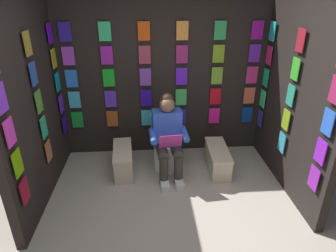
# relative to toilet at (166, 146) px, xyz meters

# --- Properties ---
(ground_plane) EXTENTS (30.00, 30.00, 0.00)m
(ground_plane) POSITION_rel_toilet_xyz_m (0.00, 1.51, -0.33)
(ground_plane) COLOR #B2A899
(display_wall_back) EXTENTS (3.19, 0.14, 2.41)m
(display_wall_back) POSITION_rel_toilet_xyz_m (0.00, -0.53, 0.88)
(display_wall_back) COLOR black
(display_wall_back) RESTS_ON ground
(display_wall_left) EXTENTS (0.14, 1.99, 2.41)m
(display_wall_left) POSITION_rel_toilet_xyz_m (-1.59, 0.51, 0.88)
(display_wall_left) COLOR black
(display_wall_left) RESTS_ON ground
(display_wall_right) EXTENTS (0.14, 1.99, 2.41)m
(display_wall_right) POSITION_rel_toilet_xyz_m (1.60, 0.51, 0.88)
(display_wall_right) COLOR black
(display_wall_right) RESTS_ON ground
(toilet) EXTENTS (0.42, 0.57, 0.77)m
(toilet) POSITION_rel_toilet_xyz_m (0.00, 0.00, 0.00)
(toilet) COLOR white
(toilet) RESTS_ON ground
(person_reading) EXTENTS (0.55, 0.71, 1.19)m
(person_reading) POSITION_rel_toilet_xyz_m (-0.02, 0.23, 0.27)
(person_reading) COLOR blue
(person_reading) RESTS_ON ground
(comic_longbox_near) EXTENTS (0.32, 0.73, 0.37)m
(comic_longbox_near) POSITION_rel_toilet_xyz_m (0.64, 0.12, -0.14)
(comic_longbox_near) COLOR beige
(comic_longbox_near) RESTS_ON ground
(comic_longbox_far) EXTENTS (0.31, 0.78, 0.34)m
(comic_longbox_far) POSITION_rel_toilet_xyz_m (-0.75, 0.16, -0.15)
(comic_longbox_far) COLOR beige
(comic_longbox_far) RESTS_ON ground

